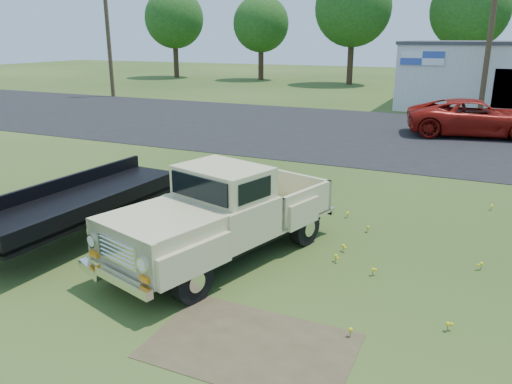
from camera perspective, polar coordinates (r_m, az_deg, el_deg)
ground at (r=10.73m, az=-1.01°, el=-6.96°), size 140.00×140.00×0.00m
asphalt_lot at (r=24.58m, az=14.36°, el=6.45°), size 90.00×14.00×0.02m
dirt_patch_a at (r=7.79m, az=-0.57°, el=-17.15°), size 3.00×2.00×0.01m
dirt_patch_b at (r=14.49m, az=-2.17°, el=-0.41°), size 2.20×1.60×0.01m
utility_pole_west at (r=40.47m, az=-16.55°, el=16.93°), size 1.60×0.30×9.00m
utility_pole_mid at (r=30.81m, az=25.22°, el=16.12°), size 1.60×0.30×9.00m
treeline_a at (r=58.53m, az=-9.34°, el=18.97°), size 6.40×6.40×9.52m
treeline_b at (r=54.57m, az=0.58°, el=18.65°), size 5.76×5.76×8.57m
treeline_c at (r=49.90m, az=11.05°, el=19.93°), size 7.04×7.04×10.47m
treeline_d at (r=49.41m, az=23.26°, el=18.58°), size 6.72×6.72×10.00m
vintage_pickup_truck at (r=10.16m, az=-3.69°, el=-2.41°), size 3.57×5.81×1.97m
flatbed_trailer at (r=12.24m, az=-18.85°, el=-0.41°), size 2.56×6.57×1.76m
red_pickup at (r=25.27m, az=23.73°, el=7.74°), size 6.43×3.94×1.66m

